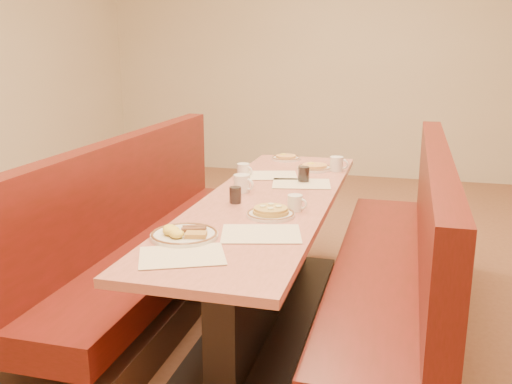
% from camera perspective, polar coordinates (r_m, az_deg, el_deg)
% --- Properties ---
extents(ground, '(8.00, 8.00, 0.00)m').
position_cam_1_polar(ground, '(3.45, 1.10, -12.77)').
color(ground, '#9E6647').
rests_on(ground, ground).
extents(diner_table, '(0.70, 2.50, 0.75)m').
position_cam_1_polar(diner_table, '(3.29, 1.13, -6.97)').
color(diner_table, black).
rests_on(diner_table, ground).
extents(booth_left, '(0.55, 2.50, 1.05)m').
position_cam_1_polar(booth_left, '(3.53, -10.54, -5.92)').
color(booth_left, '#4C3326').
rests_on(booth_left, ground).
extents(booth_right, '(0.55, 2.50, 1.05)m').
position_cam_1_polar(booth_right, '(3.21, 14.04, -8.23)').
color(booth_right, '#4C3326').
rests_on(booth_right, ground).
extents(placemat_near_left, '(0.42, 0.37, 0.00)m').
position_cam_1_polar(placemat_near_left, '(2.34, -7.41, -6.33)').
color(placemat_near_left, beige).
rests_on(placemat_near_left, diner_table).
extents(placemat_near_right, '(0.41, 0.35, 0.00)m').
position_cam_1_polar(placemat_near_right, '(2.58, 0.51, -4.18)').
color(placemat_near_right, beige).
rests_on(placemat_near_right, diner_table).
extents(placemat_far_left, '(0.41, 0.35, 0.00)m').
position_cam_1_polar(placemat_far_left, '(3.72, 1.39, 1.68)').
color(placemat_far_left, beige).
rests_on(placemat_far_left, diner_table).
extents(placemat_far_right, '(0.39, 0.32, 0.00)m').
position_cam_1_polar(placemat_far_right, '(3.51, 4.55, 0.85)').
color(placemat_far_right, beige).
rests_on(placemat_far_right, diner_table).
extents(pancake_plate, '(0.24, 0.24, 0.05)m').
position_cam_1_polar(pancake_plate, '(2.85, 1.48, -2.07)').
color(pancake_plate, silver).
rests_on(pancake_plate, diner_table).
extents(eggs_plate, '(0.30, 0.30, 0.06)m').
position_cam_1_polar(eggs_plate, '(2.55, -7.27, -4.19)').
color(eggs_plate, silver).
rests_on(eggs_plate, diner_table).
extents(extra_plate_mid, '(0.24, 0.24, 0.05)m').
position_cam_1_polar(extra_plate_mid, '(3.92, 5.87, 2.47)').
color(extra_plate_mid, silver).
rests_on(extra_plate_mid, diner_table).
extents(extra_plate_far, '(0.21, 0.21, 0.04)m').
position_cam_1_polar(extra_plate_far, '(4.24, 3.00, 3.45)').
color(extra_plate_far, silver).
rests_on(extra_plate_far, diner_table).
extents(coffee_mug_a, '(0.11, 0.08, 0.08)m').
position_cam_1_polar(coffee_mug_a, '(2.94, 3.98, -1.07)').
color(coffee_mug_a, silver).
rests_on(coffee_mug_a, diner_table).
extents(coffee_mug_b, '(0.13, 0.09, 0.10)m').
position_cam_1_polar(coffee_mug_b, '(3.30, -1.38, 0.89)').
color(coffee_mug_b, silver).
rests_on(coffee_mug_b, diner_table).
extents(coffee_mug_c, '(0.13, 0.09, 0.10)m').
position_cam_1_polar(coffee_mug_c, '(3.89, 8.12, 2.83)').
color(coffee_mug_c, silver).
rests_on(coffee_mug_c, diner_table).
extents(coffee_mug_d, '(0.11, 0.08, 0.09)m').
position_cam_1_polar(coffee_mug_d, '(3.68, -1.24, 2.21)').
color(coffee_mug_d, silver).
rests_on(coffee_mug_d, diner_table).
extents(soda_tumbler_near, '(0.06, 0.06, 0.09)m').
position_cam_1_polar(soda_tumbler_near, '(3.08, -2.08, -0.30)').
color(soda_tumbler_near, black).
rests_on(soda_tumbler_near, diner_table).
extents(soda_tumbler_mid, '(0.07, 0.07, 0.10)m').
position_cam_1_polar(soda_tumbler_mid, '(3.55, 4.80, 1.75)').
color(soda_tumbler_mid, black).
rests_on(soda_tumbler_mid, diner_table).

